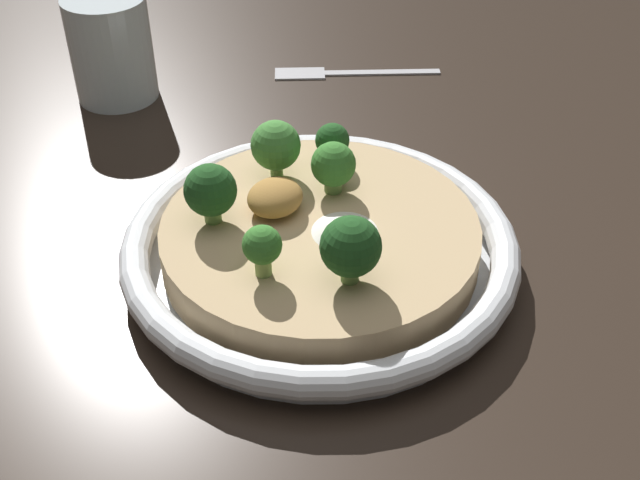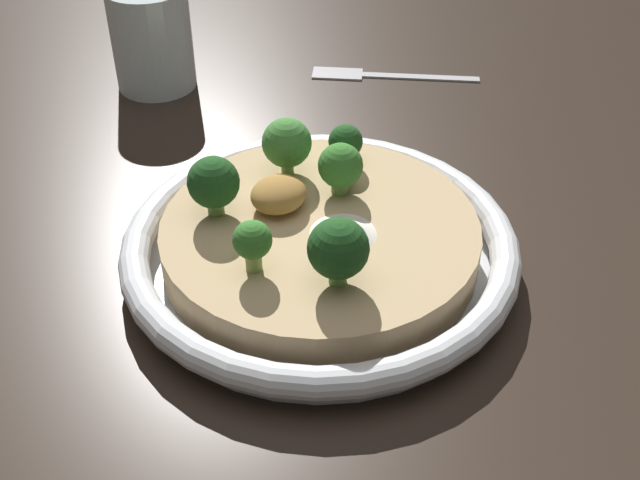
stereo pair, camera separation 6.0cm
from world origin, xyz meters
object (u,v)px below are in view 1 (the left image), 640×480
broccoli_back_left (210,191)px  broccoli_left (262,247)px  fork_utensil (339,72)px  broccoli_back (276,146)px  risotto_bowl (320,245)px  broccoli_right (333,166)px  drinking_glass (111,48)px  broccoli_back_right (332,141)px  broccoli_front_left (351,247)px

broccoli_back_left → broccoli_left: bearing=-118.6°
broccoli_left → fork_utensil: size_ratio=0.24×
broccoli_back → broccoli_left: size_ratio=1.22×
broccoli_left → risotto_bowl: bearing=-7.0°
broccoli_back_left → fork_utensil: (0.33, 0.06, -0.06)m
broccoli_right → broccoli_back_left: (-0.08, 0.06, 0.00)m
drinking_glass → fork_utensil: drinking_glass is taller
broccoli_back_right → broccoli_back_left: 0.12m
broccoli_back_left → broccoli_front_left: broccoli_front_left is taller
broccoli_back_left → broccoli_front_left: bearing=-96.6°
broccoli_left → broccoli_back_left: bearing=61.4°
broccoli_right → drinking_glass: bearing=71.1°
risotto_bowl → broccoli_right: (0.04, 0.01, 0.04)m
risotto_bowl → drinking_glass: bearing=64.9°
fork_utensil → broccoli_back_left: bearing=70.5°
broccoli_right → broccoli_back_right: (0.04, 0.02, -0.00)m
risotto_bowl → broccoli_back: bearing=55.6°
fork_utensil → risotto_bowl: bearing=84.4°
risotto_bowl → broccoli_left: bearing=173.0°
broccoli_right → fork_utensil: (0.25, 0.12, -0.06)m
risotto_bowl → broccoli_front_left: 0.08m
broccoli_back_left → drinking_glass: size_ratio=0.45×
broccoli_back → fork_utensil: (0.25, 0.07, -0.06)m
risotto_bowl → fork_utensil: size_ratio=1.82×
broccoli_back_right → broccoli_front_left: 0.15m
broccoli_right → broccoli_front_left: bearing=-147.2°
broccoli_front_left → drinking_glass: size_ratio=0.48×
broccoli_left → broccoli_front_left: broccoli_front_left is taller
broccoli_right → broccoli_front_left: 0.11m
broccoli_right → broccoli_back_left: broccoli_back_left is taller
broccoli_right → broccoli_left: bearing=-178.7°
broccoli_back → broccoli_left: broccoli_back is taller
risotto_bowl → broccoli_back_right: 0.09m
broccoli_back → broccoli_front_left: size_ratio=0.95×
broccoli_back → broccoli_back_right: bearing=-39.3°
broccoli_back → broccoli_back_left: (-0.07, 0.01, -0.00)m
risotto_bowl → broccoli_left: size_ratio=7.72×
risotto_bowl → broccoli_back_left: 0.09m
broccoli_back_left → fork_utensil: broccoli_back_left is taller
broccoli_back_right → fork_utensil: bearing=24.9°
risotto_bowl → broccoli_back_right: (0.08, 0.03, 0.04)m
fork_utensil → broccoli_front_left: bearing=88.0°
risotto_bowl → fork_utensil: 0.32m
risotto_bowl → fork_utensil: risotto_bowl is taller
broccoli_back → broccoli_back_left: bearing=171.1°
broccoli_right → risotto_bowl: bearing=-165.9°
broccoli_back → fork_utensil: 0.27m
broccoli_back_right → broccoli_back_left: (-0.11, 0.04, 0.01)m
broccoli_front_left → broccoli_back_right: bearing=31.4°
broccoli_back → drinking_glass: drinking_glass is taller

